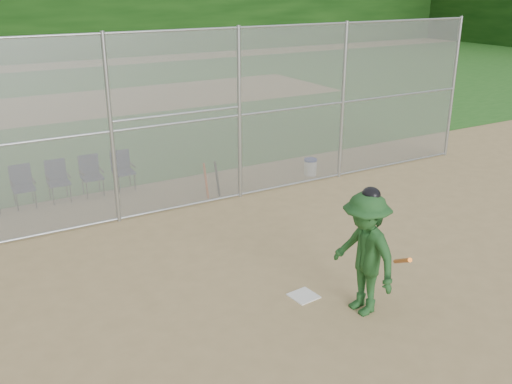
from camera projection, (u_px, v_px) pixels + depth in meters
ground at (333, 301)px, 9.29m from camera, size 100.00×100.00×0.00m
grass_strip at (72, 105)px, 23.91m from camera, size 100.00×100.00×0.00m
dirt_patch_far at (72, 105)px, 23.90m from camera, size 24.00×24.00×0.00m
backstop_fence at (200, 117)px, 12.63m from camera, size 16.09×0.09×4.00m
home_plate at (304, 296)px, 9.43m from camera, size 0.46×0.46×0.02m
batter_at_plate at (365, 253)px, 8.70m from camera, size 0.99×1.40×2.07m
water_cooler at (310, 167)px, 15.28m from camera, size 0.35×0.35×0.45m
spare_bats at (212, 180)px, 13.70m from camera, size 0.36×0.27×0.84m
chair_3 at (23, 187)px, 13.02m from camera, size 0.54×0.52×0.96m
chair_4 at (59, 182)px, 13.39m from camera, size 0.54×0.52×0.96m
chair_5 at (92, 176)px, 13.76m from camera, size 0.54×0.52×0.96m
chair_6 at (124, 171)px, 14.12m from camera, size 0.54×0.52×0.96m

